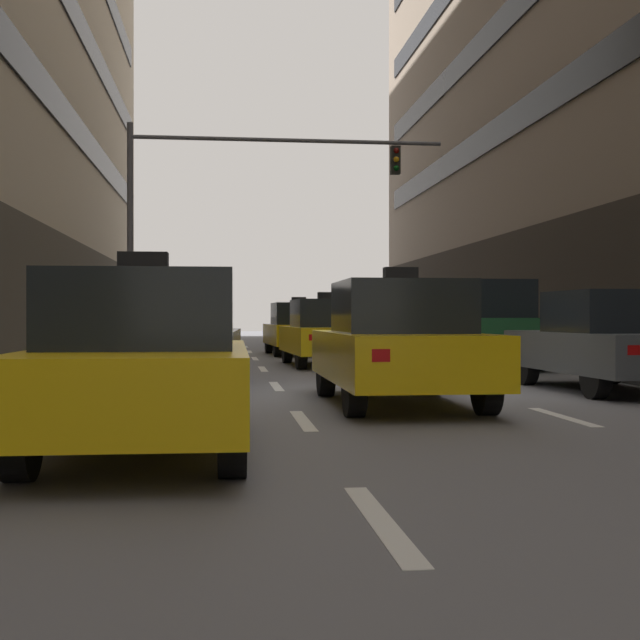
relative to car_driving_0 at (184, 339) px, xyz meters
The scene contains 31 objects.
ground_plane 3.98m from the car_driving_0, 34.35° to the right, with size 120.00×120.00×0.00m, color slate.
lane_stripe_l1_s2 10.36m from the car_driving_0, 80.98° to the right, with size 0.16×2.00×0.01m, color silver.
lane_stripe_l1_s3 5.51m from the car_driving_0, 72.71° to the right, with size 0.16×2.00×0.01m, color silver.
lane_stripe_l1_s4 1.83m from the car_driving_0, ahead, with size 0.16×2.00×0.01m, color silver.
lane_stripe_l1_s5 5.13m from the car_driving_0, 71.38° to the left, with size 0.16×2.00×0.01m, color silver.
lane_stripe_l1_s6 9.97m from the car_driving_0, 80.63° to the left, with size 0.16×2.00×0.01m, color silver.
lane_stripe_l1_s7 14.91m from the car_driving_0, 83.76° to the left, with size 0.16×2.00×0.01m, color silver.
lane_stripe_l1_s8 19.89m from the car_driving_0, 85.33° to the left, with size 0.16×2.00×0.01m, color silver.
lane_stripe_l1_s9 24.87m from the car_driving_0, 86.27° to the left, with size 0.16×2.00×0.01m, color silver.
lane_stripe_l1_s10 29.86m from the car_driving_0, 86.89° to the left, with size 0.16×2.00×0.01m, color silver.
lane_stripe_l2_s3 7.13m from the car_driving_0, 47.20° to the right, with size 0.16×2.00×0.01m, color silver.
lane_stripe_l2_s4 4.89m from the car_driving_0, ahead, with size 0.16×2.00×0.01m, color silver.
lane_stripe_l2_s5 6.85m from the car_driving_0, 44.94° to the left, with size 0.16×2.00×0.01m, color silver.
lane_stripe_l2_s6 10.95m from the car_driving_0, 63.85° to the left, with size 0.16×2.00×0.01m, color silver.
lane_stripe_l2_s7 15.59m from the car_driving_0, 71.99° to the left, with size 0.16×2.00×0.01m, color silver.
lane_stripe_l2_s8 20.40m from the car_driving_0, 76.34° to the left, with size 0.16×2.00×0.01m, color silver.
lane_stripe_l2_s9 25.28m from the car_driving_0, 79.02° to the left, with size 0.16×2.00×0.01m, color silver.
lane_stripe_l2_s10 30.20m from the car_driving_0, 80.83° to the left, with size 0.16×2.00×0.01m, color silver.
car_driving_0 is the anchor object (origin of this frame).
taxi_driving_1 4.74m from the car_driving_0, 49.15° to the right, with size 1.93×4.59×1.90m.
taxi_driving_2 6.75m from the car_driving_0, 61.30° to the left, with size 2.05×4.50×1.84m.
taxi_driving_3 12.61m from the car_driving_0, 75.74° to the left, with size 2.06×4.55×1.86m.
car_driving_4 22.20m from the car_driving_0, 90.11° to the left, with size 1.89×4.37×2.10m.
taxi_driving_5 15.79m from the car_driving_0, 90.20° to the left, with size 1.98×4.66×2.44m.
taxi_driving_6 7.42m from the car_driving_0, 90.13° to the right, with size 1.87×4.35×1.80m.
car_parked_1 7.18m from the car_driving_0, 14.30° to the right, with size 1.95×4.45×1.65m.
car_parked_2 8.36m from the car_driving_0, 33.62° to the left, with size 1.92×4.35×2.08m.
car_parked_3 11.70m from the car_driving_0, 53.50° to the left, with size 1.80×4.22×2.03m.
traffic_signal_0 10.74m from the car_driving_0, 85.47° to the left, with size 9.27×0.35×6.70m.
pedestrian_0 12.77m from the car_driving_0, 48.03° to the left, with size 0.51×0.28×1.54m.
pedestrian_1 12.23m from the car_driving_0, 32.71° to the left, with size 0.24×0.53×1.70m.
Camera 1 is at (-2.54, -13.04, 1.23)m, focal length 48.01 mm.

